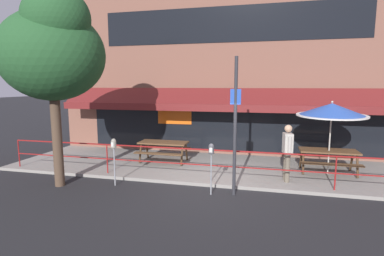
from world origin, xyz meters
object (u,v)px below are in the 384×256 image
pedestrian_walking (287,150)px  parking_meter_far (211,154)px  picnic_table_centre (328,155)px  patio_umbrella_centre (332,110)px  picnic_table_left (164,146)px  street_sign_pole (235,126)px  street_tree_curbside (53,49)px  parking_meter_near (114,148)px

pedestrian_walking → parking_meter_far: 2.48m
picnic_table_centre → patio_umbrella_centre: (0.00, -0.07, 1.47)m
picnic_table_left → street_sign_pole: size_ratio=0.49×
street_sign_pole → street_tree_curbside: size_ratio=0.67×
patio_umbrella_centre → street_sign_pole: bearing=-139.8°
picnic_table_left → parking_meter_near: (-0.63, -2.62, 0.44)m
patio_umbrella_centre → pedestrian_walking: (-1.38, -1.13, -1.12)m
picnic_table_left → picnic_table_centre: size_ratio=1.00×
patio_umbrella_centre → street_sign_pole: (-2.82, -2.39, -0.27)m
picnic_table_centre → street_sign_pole: size_ratio=0.49×
parking_meter_near → parking_meter_far: (2.91, -0.08, 0.00)m
picnic_table_centre → pedestrian_walking: (-1.38, -1.20, 0.35)m
street_sign_pole → parking_meter_near: bearing=-179.0°
patio_umbrella_centre → parking_meter_far: 4.38m
picnic_table_centre → pedestrian_walking: pedestrian_walking is taller
pedestrian_walking → parking_meter_near: bearing=-165.1°
pedestrian_walking → street_tree_curbside: (-6.47, -1.76, 2.89)m
street_sign_pole → street_tree_curbside: bearing=-174.3°
pedestrian_walking → parking_meter_near: (-4.96, -1.32, 0.09)m
parking_meter_far → street_sign_pole: 0.98m
parking_meter_near → street_sign_pole: street_sign_pole is taller
parking_meter_far → street_tree_curbside: street_tree_curbside is taller
street_sign_pole → parking_meter_far: bearing=-167.2°
pedestrian_walking → street_sign_pole: street_sign_pole is taller
picnic_table_centre → pedestrian_walking: size_ratio=1.05×
parking_meter_far → parking_meter_near: bearing=178.5°
picnic_table_centre → street_sign_pole: (-2.82, -2.46, 1.20)m
pedestrian_walking → parking_meter_near: size_ratio=1.20×
patio_umbrella_centre → street_tree_curbside: street_tree_curbside is taller
picnic_table_left → parking_meter_near: bearing=-103.5°
patio_umbrella_centre → parking_meter_near: (-6.34, -2.45, -1.03)m
patio_umbrella_centre → pedestrian_walking: patio_umbrella_centre is taller
pedestrian_walking → parking_meter_far: (-2.05, -1.39, 0.09)m
pedestrian_walking → street_tree_curbside: street_tree_curbside is taller
picnic_table_centre → patio_umbrella_centre: patio_umbrella_centre is taller
pedestrian_walking → picnic_table_left: bearing=163.2°
picnic_table_centre → parking_meter_far: bearing=-142.9°
picnic_table_left → picnic_table_centre: same height
parking_meter_far → picnic_table_centre: bearing=37.1°
parking_meter_far → street_sign_pole: bearing=12.8°
patio_umbrella_centre → parking_meter_near: bearing=-158.9°
picnic_table_centre → pedestrian_walking: 1.86m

